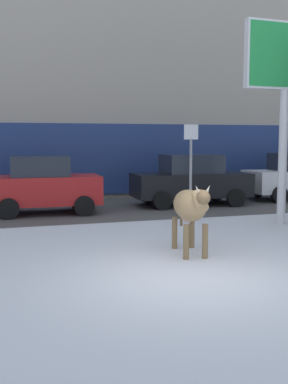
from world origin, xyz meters
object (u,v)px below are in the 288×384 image
at_px(cow_tan, 190,207).
at_px(street_sign, 191,163).
at_px(billboard, 286,68).
at_px(car_red_hatchback, 44,185).
at_px(car_black_sedan, 191,180).

relative_size(cow_tan, street_sign, 0.68).
bearing_deg(billboard, car_red_hatchback, 147.47).
relative_size(car_red_hatchback, car_black_sedan, 0.84).
bearing_deg(car_red_hatchback, street_sign, -30.08).
xyz_separation_m(cow_tan, street_sign, (1.77, 4.14, 0.68)).
bearing_deg(car_black_sedan, billboard, -78.63).
distance_m(cow_tan, car_red_hatchback, 6.91).
xyz_separation_m(billboard, car_red_hatchback, (-6.19, 3.95, -3.39)).
relative_size(billboard, car_black_sedan, 1.30).
xyz_separation_m(billboard, car_black_sedan, (-0.89, 4.41, -3.41)).
height_order(billboard, street_sign, billboard).
relative_size(billboard, car_red_hatchback, 1.56).
distance_m(car_black_sedan, street_sign, 3.17).
bearing_deg(cow_tan, billboard, 33.38).
relative_size(car_red_hatchback, street_sign, 1.26).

